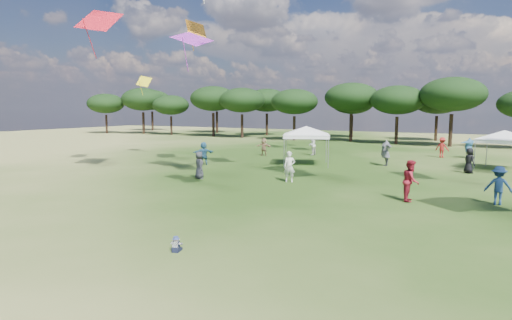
{
  "coord_description": "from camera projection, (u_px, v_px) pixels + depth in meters",
  "views": [
    {
      "loc": [
        7.53,
        -7.05,
        4.21
      ],
      "look_at": [
        0.22,
        6.0,
        2.39
      ],
      "focal_mm": 30.0,
      "sensor_mm": 36.0,
      "label": 1
    }
  ],
  "objects": [
    {
      "name": "tent_left",
      "position": [
        306.0,
        128.0,
        31.57
      ],
      "size": [
        6.14,
        6.14,
        3.18
      ],
      "rotation": [
        0.0,
        0.0,
        0.4
      ],
      "color": "gray",
      "rests_on": "ground"
    },
    {
      "name": "ground",
      "position": [
        126.0,
        284.0,
        10.27
      ],
      "size": [
        140.0,
        140.0,
        0.0
      ],
      "primitive_type": "plane",
      "color": "#2B4815",
      "rests_on": "ground"
    },
    {
      "name": "festival_crowd",
      "position": [
        393.0,
        156.0,
        29.83
      ],
      "size": [
        28.44,
        21.51,
        1.91
      ],
      "color": "#285379",
      "rests_on": "ground"
    },
    {
      "name": "toddler",
      "position": [
        176.0,
        245.0,
        12.58
      ],
      "size": [
        0.34,
        0.37,
        0.47
      ],
      "rotation": [
        0.0,
        0.0,
        0.27
      ],
      "color": "black",
      "rests_on": "ground"
    },
    {
      "name": "tree_line",
      "position": [
        447.0,
        97.0,
        49.51
      ],
      "size": [
        108.78,
        17.63,
        7.77
      ],
      "color": "black",
      "rests_on": "ground"
    },
    {
      "name": "tent_right",
      "position": [
        505.0,
        132.0,
        29.13
      ],
      "size": [
        5.88,
        5.88,
        3.01
      ],
      "rotation": [
        0.0,
        0.0,
        -0.24
      ],
      "color": "gray",
      "rests_on": "ground"
    }
  ]
}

